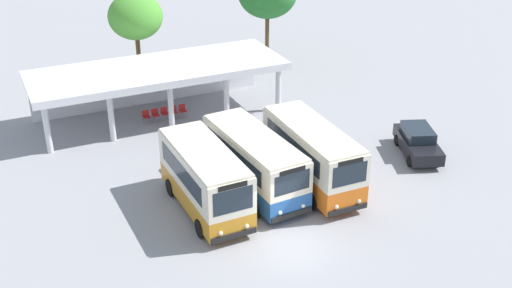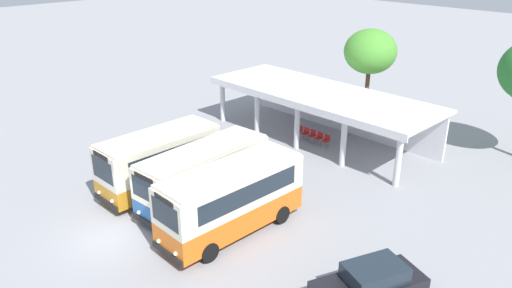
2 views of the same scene
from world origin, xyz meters
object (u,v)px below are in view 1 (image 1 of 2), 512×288
object	(u,v)px
waiting_chair_fourth_seat	(174,111)
waiting_chair_end_by_column	(146,116)
parked_car_flank	(418,141)
waiting_chair_second_from_end	(155,114)
city_bus_middle_cream	(312,154)
waiting_chair_middle_seat	(164,112)
waiting_chair_fifth_seat	(183,110)
city_bus_nearest_orange	(205,177)
city_bus_second_in_row	(254,160)

from	to	relation	value
waiting_chair_fourth_seat	waiting_chair_end_by_column	bearing A→B (deg)	179.29
parked_car_flank	waiting_chair_second_from_end	xyz separation A→B (m)	(-12.35, 10.81, -0.31)
city_bus_middle_cream	waiting_chair_second_from_end	world-z (taller)	city_bus_middle_cream
waiting_chair_middle_seat	waiting_chair_fifth_seat	bearing A→B (deg)	-2.04
city_bus_nearest_orange	waiting_chair_fourth_seat	bearing A→B (deg)	79.64
waiting_chair_end_by_column	waiting_chair_fourth_seat	size ratio (longest dim) A/B	1.00
waiting_chair_middle_seat	waiting_chair_fifth_seat	size ratio (longest dim) A/B	1.00
waiting_chair_second_from_end	waiting_chair_middle_seat	bearing A→B (deg)	-0.74
city_bus_nearest_orange	waiting_chair_second_from_end	size ratio (longest dim) A/B	7.99
city_bus_second_in_row	waiting_chair_end_by_column	size ratio (longest dim) A/B	8.79
city_bus_middle_cream	waiting_chair_fifth_seat	size ratio (longest dim) A/B	8.58
waiting_chair_end_by_column	waiting_chair_fifth_seat	distance (m)	2.43
waiting_chair_second_from_end	waiting_chair_fifth_seat	xyz separation A→B (m)	(1.82, -0.05, 0.00)
waiting_chair_second_from_end	waiting_chair_fourth_seat	bearing A→B (deg)	-1.44
city_bus_second_in_row	city_bus_middle_cream	xyz separation A→B (m)	(2.96, -0.76, 0.10)
waiting_chair_end_by_column	waiting_chair_second_from_end	xyz separation A→B (m)	(0.61, 0.01, 0.00)
waiting_chair_end_by_column	waiting_chair_middle_seat	size ratio (longest dim) A/B	1.00
waiting_chair_end_by_column	waiting_chair_middle_seat	xyz separation A→B (m)	(1.21, 0.00, 0.00)
parked_car_flank	waiting_chair_middle_seat	distance (m)	15.96
city_bus_second_in_row	waiting_chair_middle_seat	distance (m)	10.71
city_bus_nearest_orange	waiting_chair_middle_seat	xyz separation A→B (m)	(1.44, 11.25, -1.29)
city_bus_second_in_row	waiting_chair_fourth_seat	world-z (taller)	city_bus_second_in_row
waiting_chair_end_by_column	waiting_chair_fifth_seat	xyz separation A→B (m)	(2.43, -0.04, 0.00)
city_bus_second_in_row	city_bus_middle_cream	distance (m)	3.05
city_bus_nearest_orange	waiting_chair_second_from_end	bearing A→B (deg)	85.74
waiting_chair_fourth_seat	city_bus_second_in_row	bearing A→B (deg)	-85.07
parked_car_flank	waiting_chair_second_from_end	world-z (taller)	parked_car_flank
parked_car_flank	waiting_chair_middle_seat	world-z (taller)	parked_car_flank
city_bus_nearest_orange	waiting_chair_fourth_seat	size ratio (longest dim) A/B	7.99
waiting_chair_second_from_end	waiting_chair_fifth_seat	distance (m)	1.82
waiting_chair_fourth_seat	waiting_chair_middle_seat	bearing A→B (deg)	177.86
city_bus_nearest_orange	waiting_chair_second_from_end	xyz separation A→B (m)	(0.84, 11.26, -1.29)
city_bus_second_in_row	waiting_chair_fourth_seat	bearing A→B (deg)	94.93
city_bus_nearest_orange	city_bus_second_in_row	bearing A→B (deg)	13.64
waiting_chair_end_by_column	waiting_chair_second_from_end	world-z (taller)	same
city_bus_second_in_row	waiting_chair_middle_seat	size ratio (longest dim) A/B	8.79
parked_car_flank	city_bus_middle_cream	bearing A→B (deg)	-176.19
waiting_chair_second_from_end	city_bus_second_in_row	bearing A→B (deg)	-78.63
waiting_chair_second_from_end	waiting_chair_fourth_seat	xyz separation A→B (m)	(1.21, -0.03, 0.00)
city_bus_nearest_orange	parked_car_flank	world-z (taller)	city_bus_nearest_orange
parked_car_flank	waiting_chair_middle_seat	xyz separation A→B (m)	(-11.74, 10.80, -0.31)
waiting_chair_middle_seat	waiting_chair_second_from_end	bearing A→B (deg)	179.26
city_bus_second_in_row	city_bus_middle_cream	bearing A→B (deg)	-14.39
waiting_chair_end_by_column	waiting_chair_second_from_end	bearing A→B (deg)	0.76
parked_car_flank	waiting_chair_fifth_seat	distance (m)	15.06
parked_car_flank	waiting_chair_end_by_column	size ratio (longest dim) A/B	5.42
waiting_chair_fifth_seat	city_bus_second_in_row	bearing A→B (deg)	-88.36
city_bus_nearest_orange	waiting_chair_second_from_end	distance (m)	11.36
city_bus_middle_cream	waiting_chair_fifth_seat	distance (m)	11.78
city_bus_middle_cream	waiting_chair_middle_seat	xyz separation A→B (m)	(-4.47, 11.29, -1.32)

